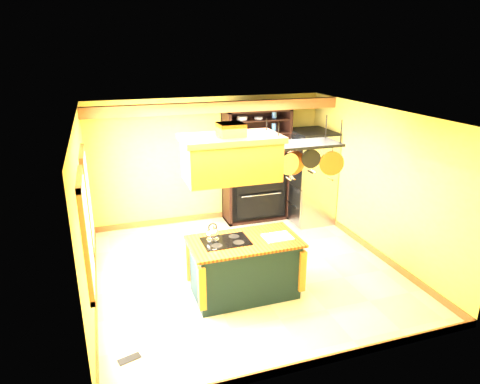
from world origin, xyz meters
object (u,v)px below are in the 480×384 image
refrigerator (309,178)px  hutch (255,178)px  kitchen_island (244,267)px  pot_rack (303,152)px  range_hood (231,156)px

refrigerator → hutch: (-1.08, 0.47, -0.02)m
hutch → refrigerator: bearing=-23.3°
kitchen_island → hutch: bearing=66.4°
pot_rack → hutch: size_ratio=0.48×
kitchen_island → refrigerator: 3.41m
refrigerator → hutch: hutch is taller
kitchen_island → hutch: 3.20m
kitchen_island → refrigerator: size_ratio=0.86×
range_hood → hutch: size_ratio=0.56×
range_hood → refrigerator: (2.53, 2.45, -1.28)m
refrigerator → hutch: size_ratio=0.79×
pot_rack → kitchen_island: bearing=179.9°
range_hood → hutch: (1.44, 2.91, -1.30)m
pot_rack → refrigerator: 3.09m
range_hood → hutch: range_hood is taller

